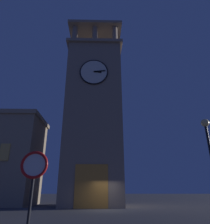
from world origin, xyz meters
TOP-DOWN VIEW (x-y plane):
  - ground_plane at (0.00, 0.00)m, footprint 200.00×200.00m
  - clocktower at (1.40, -5.10)m, footprint 7.04×7.63m
  - street_lamp at (-5.27, 8.36)m, footprint 0.44×0.44m
  - no_horn_sign at (2.48, 13.05)m, footprint 0.78×0.14m

SIDE VIEW (x-z plane):
  - ground_plane at x=0.00m, z-range 0.00..0.00m
  - no_horn_sign at x=2.48m, z-range 0.73..3.36m
  - street_lamp at x=-5.27m, z-range 1.03..6.36m
  - clocktower at x=1.40m, z-range -2.47..22.60m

